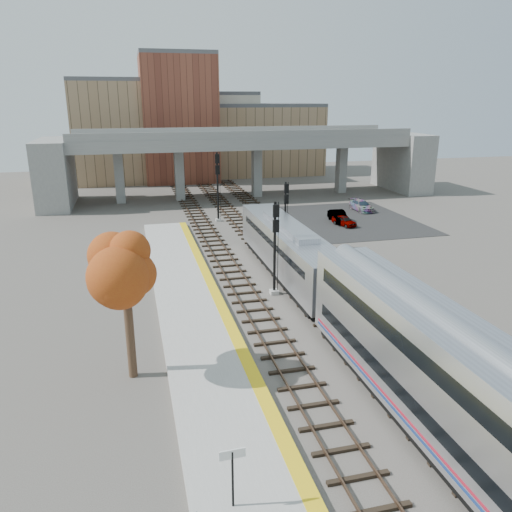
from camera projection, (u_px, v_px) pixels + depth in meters
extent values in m
plane|color=#47423D|center=(331.00, 342.00, 28.99)|extent=(160.00, 160.00, 0.00)
cube|color=#9E9E99|center=(207.00, 355.00, 27.25)|extent=(4.50, 60.00, 0.35)
cube|color=yellow|center=(241.00, 348.00, 27.64)|extent=(0.70, 60.00, 0.01)
cube|color=black|center=(233.00, 275.00, 39.77)|extent=(2.50, 95.00, 0.14)
cube|color=brown|center=(224.00, 275.00, 39.57)|extent=(0.07, 95.00, 0.14)
cube|color=brown|center=(242.00, 273.00, 39.91)|extent=(0.07, 95.00, 0.14)
cube|color=black|center=(284.00, 271.00, 40.75)|extent=(2.50, 95.00, 0.14)
cube|color=brown|center=(275.00, 270.00, 40.55)|extent=(0.07, 95.00, 0.14)
cube|color=brown|center=(292.00, 269.00, 40.89)|extent=(0.07, 95.00, 0.14)
cube|color=black|center=(329.00, 267.00, 41.69)|extent=(2.50, 95.00, 0.14)
cube|color=brown|center=(321.00, 266.00, 41.49)|extent=(0.07, 95.00, 0.14)
cube|color=brown|center=(337.00, 265.00, 41.82)|extent=(0.07, 95.00, 0.14)
cube|color=slate|center=(243.00, 142.00, 69.39)|extent=(46.00, 10.00, 1.50)
cube|color=slate|center=(251.00, 135.00, 64.58)|extent=(46.00, 0.20, 1.00)
cube|color=slate|center=(236.00, 130.00, 73.45)|extent=(46.00, 0.20, 1.00)
cube|color=slate|center=(119.00, 177.00, 66.71)|extent=(1.20, 1.60, 7.00)
cube|color=slate|center=(179.00, 175.00, 68.57)|extent=(1.20, 1.60, 7.00)
cube|color=slate|center=(257.00, 172.00, 71.14)|extent=(1.20, 1.60, 7.00)
cube|color=slate|center=(341.00, 169.00, 74.18)|extent=(1.20, 1.60, 7.00)
cube|color=slate|center=(55.00, 173.00, 64.61)|extent=(4.00, 12.00, 8.50)
cube|color=slate|center=(402.00, 162.00, 76.29)|extent=(4.00, 12.00, 8.50)
cube|color=#947656|center=(130.00, 132.00, 84.29)|extent=(18.00, 14.00, 16.00)
cube|color=#4C4C4F|center=(126.00, 80.00, 81.77)|extent=(18.00, 14.00, 0.60)
cube|color=beige|center=(208.00, 135.00, 92.48)|extent=(16.00, 16.00, 14.00)
cube|color=#4C4C4F|center=(207.00, 94.00, 90.27)|extent=(16.00, 16.00, 0.60)
cube|color=brown|center=(179.00, 120.00, 82.78)|extent=(12.00, 10.00, 20.00)
cube|color=#4C4C4F|center=(176.00, 54.00, 79.66)|extent=(12.00, 10.00, 0.60)
cube|color=#947656|center=(263.00, 140.00, 93.27)|extent=(20.00, 14.00, 12.00)
cube|color=#4C4C4F|center=(263.00, 105.00, 91.37)|extent=(20.00, 14.00, 0.60)
cube|color=black|center=(351.00, 220.00, 58.13)|extent=(14.00, 18.00, 0.04)
cube|color=#A8AAB2|center=(288.00, 248.00, 39.04)|extent=(3.00, 19.00, 3.20)
cube|color=black|center=(258.00, 214.00, 47.65)|extent=(2.20, 0.06, 1.10)
cube|color=black|center=(288.00, 241.00, 38.86)|extent=(3.02, 16.15, 0.50)
cube|color=black|center=(288.00, 270.00, 39.60)|extent=(2.70, 17.10, 0.50)
cube|color=#A8AAB2|center=(289.00, 226.00, 38.49)|extent=(1.60, 9.50, 0.40)
cube|color=#A8AAB2|center=(479.00, 407.00, 17.97)|extent=(3.00, 25.00, 4.60)
cube|color=black|center=(484.00, 377.00, 17.61)|extent=(3.02, 23.00, 0.75)
cube|color=black|center=(476.00, 428.00, 18.25)|extent=(3.02, 23.00, 0.65)
cube|color=maroon|center=(473.00, 447.00, 18.50)|extent=(3.03, 24.00, 0.12)
cube|color=navy|center=(472.00, 452.00, 18.57)|extent=(3.03, 24.00, 0.12)
cube|color=black|center=(470.00, 464.00, 18.73)|extent=(2.70, 23.75, 0.40)
cube|color=#9E9E99|center=(274.00, 292.00, 36.11)|extent=(0.60, 0.60, 0.30)
cylinder|color=black|center=(275.00, 249.00, 35.12)|extent=(0.19, 0.19, 6.78)
cube|color=black|center=(276.00, 211.00, 34.04)|extent=(0.44, 0.18, 0.87)
cube|color=black|center=(276.00, 226.00, 34.36)|extent=(0.44, 0.18, 0.87)
cube|color=#9E9E99|center=(285.00, 247.00, 46.86)|extent=(0.60, 0.60, 0.30)
cylinder|color=black|center=(285.00, 216.00, 45.95)|extent=(0.18, 0.18, 6.32)
cube|color=black|center=(286.00, 188.00, 44.92)|extent=(0.41, 0.18, 0.81)
cube|color=black|center=(286.00, 199.00, 45.22)|extent=(0.41, 0.18, 0.81)
cube|color=#9E9E99|center=(218.00, 220.00, 57.41)|extent=(0.60, 0.60, 0.30)
cylinder|color=black|center=(218.00, 187.00, 56.27)|extent=(0.22, 0.22, 7.82)
cube|color=black|center=(217.00, 159.00, 55.06)|extent=(0.50, 0.18, 1.01)
cube|color=black|center=(218.00, 170.00, 55.43)|extent=(0.50, 0.18, 1.01)
cylinder|color=black|center=(233.00, 479.00, 16.61)|extent=(0.08, 0.08, 2.20)
cube|color=white|center=(232.00, 454.00, 16.30)|extent=(0.90, 0.08, 0.35)
cylinder|color=#382619|center=(129.00, 327.00, 24.68)|extent=(0.44, 0.44, 5.47)
ellipsoid|color=#A45715|center=(124.00, 268.00, 23.73)|extent=(3.60, 3.60, 3.91)
imported|color=#99999E|center=(344.00, 221.00, 55.12)|extent=(2.12, 3.45, 1.10)
imported|color=#99999E|center=(338.00, 216.00, 56.68)|extent=(1.75, 4.16, 1.34)
imported|color=#99999E|center=(362.00, 206.00, 62.48)|extent=(1.89, 4.44, 1.28)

